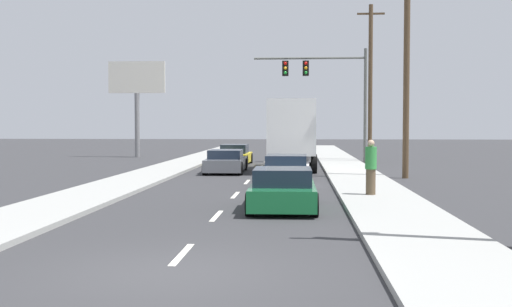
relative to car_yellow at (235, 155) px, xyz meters
name	(u,v)px	position (x,y,z in m)	size (l,w,h in m)	color
ground_plane	(259,168)	(1.68, -2.98, -0.57)	(140.00, 140.00, 0.00)	#333335
sidewalk_right	(354,174)	(6.53, -7.98, -0.50)	(2.59, 80.00, 0.14)	#9E9E99
sidewalk_left	(154,173)	(-3.16, -7.98, -0.50)	(2.59, 80.00, 0.14)	#9E9E99
lane_markings	(255,173)	(1.68, -6.48, -0.56)	(0.14, 62.00, 0.01)	silver
car_yellow	(235,155)	(0.00, 0.00, 0.00)	(1.91, 4.09, 1.25)	yellow
car_gray	(226,162)	(0.18, -6.40, -0.01)	(2.01, 4.41, 1.18)	slate
box_truck	(292,131)	(3.53, -4.45, 1.53)	(2.59, 8.24, 3.70)	white
car_white	(286,171)	(3.39, -12.61, -0.01)	(2.00, 4.63, 1.22)	white
car_green	(283,190)	(3.43, -20.05, -0.01)	(1.98, 4.16, 1.21)	#196B38
traffic_signal_mast	(320,79)	(5.26, 2.52, 4.83)	(7.26, 0.69, 7.33)	#595B56
utility_pole_mid	(407,63)	(8.77, -9.13, 4.68)	(1.80, 0.28, 10.21)	brown
utility_pole_far	(370,81)	(8.62, 3.96, 4.76)	(1.80, 0.28, 10.37)	brown
roadside_billboard	(137,89)	(-8.21, 8.15, 4.58)	(4.27, 0.36, 7.18)	slate
pedestrian_near_corner	(371,167)	(6.27, -17.25, 0.48)	(0.38, 0.38, 1.81)	brown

